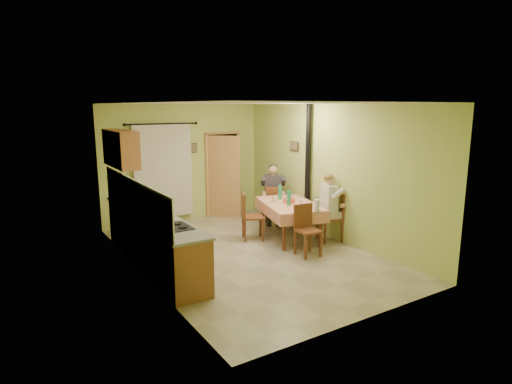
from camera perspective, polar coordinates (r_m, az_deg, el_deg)
floor at (r=8.20m, az=-1.12°, el=-8.20°), size 4.00×6.00×0.01m
room_shell at (r=7.78m, az=-1.17°, el=4.52°), size 4.04×6.04×2.82m
kitchen_run at (r=7.72m, az=-13.68°, el=-6.02°), size 0.64×3.64×1.56m
upper_cabinets at (r=8.64m, az=-17.63°, el=5.54°), size 0.35×1.40×0.70m
curtain at (r=10.23m, az=-12.23°, el=2.77°), size 1.70×0.07×2.22m
doorway at (r=10.82m, az=-4.37°, el=2.32°), size 0.96×0.61×2.15m
dining_table at (r=9.04m, az=4.51°, el=-3.84°), size 1.46×1.92×0.76m
tableware at (r=8.85m, az=4.87°, el=-1.22°), size 0.68×1.67×0.33m
chair_far at (r=10.08m, az=2.28°, el=-2.75°), size 0.51×0.51×0.93m
chair_near at (r=8.08m, az=6.88°, el=-6.42°), size 0.43×0.43×0.96m
chair_right at (r=9.01m, az=9.85°, el=-4.62°), size 0.54×0.54×1.01m
chair_left at (r=8.97m, az=-0.53°, el=-4.52°), size 0.57×0.57×0.99m
man_far at (r=9.97m, az=2.31°, el=0.56°), size 0.65×0.63×1.39m
man_right at (r=8.86m, az=9.90°, el=-0.97°), size 0.56×0.64×1.39m
stove_flue at (r=9.47m, az=6.86°, el=0.81°), size 0.24×0.24×2.80m
picture_back at (r=10.53m, az=-8.37°, el=5.82°), size 0.19×0.03×0.23m
picture_right at (r=9.87m, az=5.10°, el=6.11°), size 0.03×0.31×0.21m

